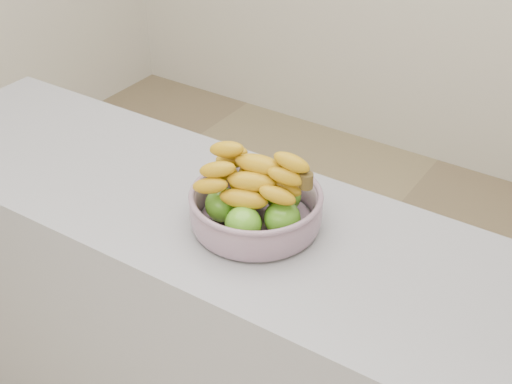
{
  "coord_description": "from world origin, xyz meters",
  "views": [
    {
      "loc": [
        0.99,
        -1.27,
        1.97
      ],
      "look_at": [
        0.18,
        -0.05,
        1.0
      ],
      "focal_mm": 50.0,
      "sensor_mm": 36.0,
      "label": 1
    }
  ],
  "objects": [
    {
      "name": "counter",
      "position": [
        0.0,
        -0.05,
        0.45
      ],
      "size": [
        2.0,
        0.6,
        0.9
      ],
      "primitive_type": "cube",
      "color": "#919299",
      "rests_on": "ground"
    },
    {
      "name": "fruit_bowl",
      "position": [
        0.18,
        -0.05,
        0.96
      ],
      "size": [
        0.34,
        0.34,
        0.21
      ],
      "rotation": [
        0.0,
        0.0,
        0.21
      ],
      "color": "#97A4B5",
      "rests_on": "counter"
    }
  ]
}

